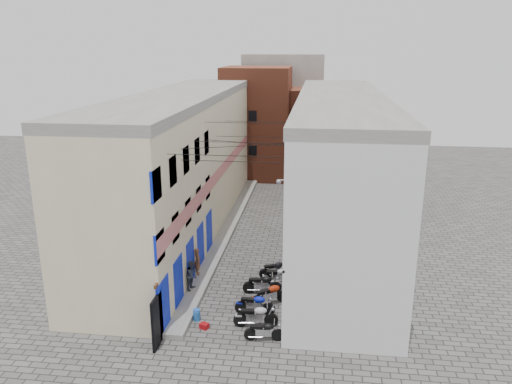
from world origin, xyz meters
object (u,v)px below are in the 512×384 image
at_px(motorcycle_a, 264,330).
at_px(water_jug_far, 197,314).
at_px(person_a, 198,261).
at_px(motorcycle_c, 255,303).
at_px(red_crate, 204,326).
at_px(person_b, 192,275).
at_px(motorcycle_d, 270,294).
at_px(motorcycle_f, 278,275).
at_px(motorcycle_g, 275,268).
at_px(water_jug_near, 197,316).
at_px(motorcycle_b, 256,315).
at_px(motorcycle_e, 262,283).

distance_m(motorcycle_a, water_jug_far, 3.42).
bearing_deg(person_a, motorcycle_c, -151.75).
bearing_deg(red_crate, person_b, 112.58).
relative_size(motorcycle_d, red_crate, 5.46).
height_order(motorcycle_f, motorcycle_g, motorcycle_f).
relative_size(motorcycle_c, motorcycle_d, 0.93).
bearing_deg(motorcycle_f, water_jug_near, -48.48).
bearing_deg(motorcycle_b, motorcycle_e, 175.36).
bearing_deg(water_jug_near, motorcycle_c, 19.51).
bearing_deg(motorcycle_f, motorcycle_d, -14.15).
xyz_separation_m(motorcycle_d, water_jug_near, (-3.11, -1.80, -0.36)).
bearing_deg(motorcycle_d, motorcycle_g, 146.94).
bearing_deg(person_b, motorcycle_c, -100.05).
xyz_separation_m(motorcycle_d, person_b, (-3.90, 0.65, 0.41)).
xyz_separation_m(motorcycle_b, water_jug_near, (-2.69, 0.17, -0.34)).
bearing_deg(motorcycle_b, water_jug_far, -100.65).
distance_m(motorcycle_d, motorcycle_f, 2.19).
bearing_deg(motorcycle_g, motorcycle_b, -26.85).
distance_m(motorcycle_a, water_jug_near, 3.39).
height_order(motorcycle_a, motorcycle_b, motorcycle_b).
bearing_deg(motorcycle_a, motorcycle_d, 176.79).
distance_m(motorcycle_c, motorcycle_f, 3.19).
distance_m(motorcycle_f, person_a, 4.28).
relative_size(motorcycle_e, red_crate, 5.25).
distance_m(motorcycle_b, person_b, 4.38).
bearing_deg(red_crate, motorcycle_f, 58.26).
relative_size(motorcycle_a, motorcycle_f, 0.94).
xyz_separation_m(motorcycle_b, person_a, (-3.62, 4.29, 0.40)).
bearing_deg(water_jug_near, red_crate, -51.74).
distance_m(motorcycle_a, motorcycle_f, 5.17).
xyz_separation_m(motorcycle_c, motorcycle_e, (0.11, 2.00, 0.02)).
height_order(motorcycle_c, motorcycle_g, motorcycle_c).
bearing_deg(motorcycle_a, person_b, -136.90).
relative_size(motorcycle_c, motorcycle_g, 1.06).
xyz_separation_m(motorcycle_a, water_jug_near, (-3.16, 1.19, -0.26)).
bearing_deg(motorcycle_a, red_crate, -106.50).
xyz_separation_m(motorcycle_c, water_jug_near, (-2.51, -0.89, -0.31)).
xyz_separation_m(motorcycle_a, motorcycle_c, (-0.65, 2.08, 0.06)).
bearing_deg(person_a, motorcycle_f, -110.49).
relative_size(motorcycle_d, person_b, 1.35).
xyz_separation_m(motorcycle_a, motorcycle_g, (-0.07, 5.96, 0.03)).
xyz_separation_m(motorcycle_a, motorcycle_f, (0.16, 5.17, 0.03)).
distance_m(motorcycle_c, person_b, 3.69).
bearing_deg(motorcycle_e, motorcycle_a, 1.83).
distance_m(person_a, water_jug_far, 4.23).
bearing_deg(motorcycle_b, motorcycle_f, 165.47).
relative_size(person_a, person_b, 0.97).
bearing_deg(motorcycle_d, person_a, -153.14).
height_order(motorcycle_d, person_a, person_a).
distance_m(motorcycle_c, motorcycle_d, 1.09).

